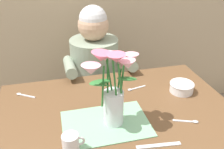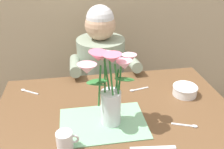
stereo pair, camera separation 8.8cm
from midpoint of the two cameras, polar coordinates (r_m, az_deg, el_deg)
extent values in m
cube|color=brown|center=(1.27, 2.94, -9.08)|extent=(1.20, 0.80, 0.04)
cylinder|color=brown|center=(1.77, -17.70, -13.40)|extent=(0.06, 0.06, 0.70)
cylinder|color=brown|center=(1.90, 16.82, -9.95)|extent=(0.06, 0.06, 0.70)
cylinder|color=#4C4C56|center=(2.07, -0.95, -10.39)|extent=(0.30, 0.30, 0.40)
cylinder|color=gray|center=(1.82, -1.06, 0.79)|extent=(0.34, 0.34, 0.50)
sphere|color=tan|center=(1.69, -1.16, 11.40)|extent=(0.21, 0.21, 0.21)
sphere|color=silver|center=(1.68, -1.17, 12.71)|extent=(0.19, 0.19, 0.19)
cylinder|color=gray|center=(1.62, -7.03, 2.15)|extent=(0.07, 0.33, 0.12)
cylinder|color=gray|center=(1.68, 6.05, 3.06)|extent=(0.07, 0.33, 0.12)
cube|color=#7AB289|center=(1.17, 0.12, -11.26)|extent=(0.40, 0.28, 0.00)
cylinder|color=silver|center=(1.12, 1.98, -7.80)|extent=(0.09, 0.09, 0.17)
cylinder|color=#2D7533|center=(1.07, 4.15, -1.54)|extent=(0.01, 0.03, 0.20)
cone|color=pink|center=(1.04, 6.42, 3.59)|extent=(0.08, 0.08, 0.04)
sphere|color=#E5D14C|center=(1.04, 6.43, 3.84)|extent=(0.02, 0.02, 0.02)
cylinder|color=#2D7533|center=(1.09, 3.38, -2.11)|extent=(0.02, 0.04, 0.15)
cone|color=#DB6684|center=(1.08, 4.77, 2.24)|extent=(0.07, 0.08, 0.05)
sphere|color=#E5D14C|center=(1.08, 4.78, 2.48)|extent=(0.02, 0.02, 0.02)
cylinder|color=#2D7533|center=(1.07, 1.35, -1.36)|extent=(0.03, 0.03, 0.20)
cone|color=pink|center=(1.04, 0.64, 3.96)|extent=(0.09, 0.10, 0.05)
sphere|color=#E5D14C|center=(1.04, 0.64, 4.21)|extent=(0.02, 0.02, 0.02)
cylinder|color=#2D7533|center=(1.05, 0.73, -1.36)|extent=(0.01, 0.03, 0.21)
cone|color=#DB6684|center=(1.01, -0.67, 4.12)|extent=(0.10, 0.10, 0.05)
sphere|color=#E5D14C|center=(1.01, -0.67, 4.38)|extent=(0.02, 0.02, 0.02)
cylinder|color=#2D7533|center=(1.03, -0.46, -2.81)|extent=(0.02, 0.02, 0.19)
cone|color=pink|center=(0.97, -3.25, 1.25)|extent=(0.11, 0.11, 0.05)
sphere|color=#E5D14C|center=(0.97, -3.26, 1.52)|extent=(0.02, 0.02, 0.02)
cylinder|color=#2D7533|center=(1.03, 2.35, -1.71)|extent=(0.02, 0.03, 0.23)
cone|color=#DB6684|center=(0.96, 2.74, 3.67)|extent=(0.08, 0.08, 0.04)
sphere|color=#E5D14C|center=(0.95, 2.75, 3.94)|extent=(0.02, 0.02, 0.02)
cylinder|color=#2D7533|center=(1.04, 3.65, -2.35)|extent=(0.03, 0.02, 0.20)
cone|color=pink|center=(0.98, 5.48, 2.16)|extent=(0.09, 0.09, 0.04)
sphere|color=#E5D14C|center=(0.98, 5.50, 2.42)|extent=(0.02, 0.02, 0.02)
ellipsoid|color=#2D7533|center=(1.05, -1.17, -1.72)|extent=(0.09, 0.05, 0.03)
ellipsoid|color=#2D7533|center=(1.06, 5.30, -1.14)|extent=(0.09, 0.04, 0.02)
ellipsoid|color=#2D7533|center=(1.03, -0.84, -2.44)|extent=(0.10, 0.06, 0.05)
cylinder|color=white|center=(1.43, 18.24, -3.64)|extent=(0.13, 0.13, 0.05)
torus|color=white|center=(1.42, 18.39, -2.78)|extent=(0.14, 0.14, 0.01)
cube|color=silver|center=(1.07, 11.92, -16.43)|extent=(0.19, 0.04, 0.00)
cylinder|color=silver|center=(1.04, -8.47, -15.01)|extent=(0.07, 0.07, 0.08)
torus|color=silver|center=(1.03, -6.31, -14.68)|extent=(0.04, 0.01, 0.04)
cube|color=silver|center=(1.45, -16.68, -3.99)|extent=(0.09, 0.06, 0.00)
ellipsoid|color=silver|center=(1.48, -18.34, -3.44)|extent=(0.03, 0.03, 0.01)
cube|color=silver|center=(1.22, 18.03, -11.10)|extent=(0.10, 0.04, 0.00)
ellipsoid|color=silver|center=(1.23, 20.63, -11.18)|extent=(0.03, 0.03, 0.01)
cube|color=silver|center=(1.44, 8.40, -3.35)|extent=(0.10, 0.03, 0.00)
ellipsoid|color=silver|center=(1.41, 6.46, -3.73)|extent=(0.03, 0.03, 0.01)
camera|label=1|loc=(0.04, -87.90, 1.11)|focal=39.42mm
camera|label=2|loc=(0.04, 92.10, -1.11)|focal=39.42mm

